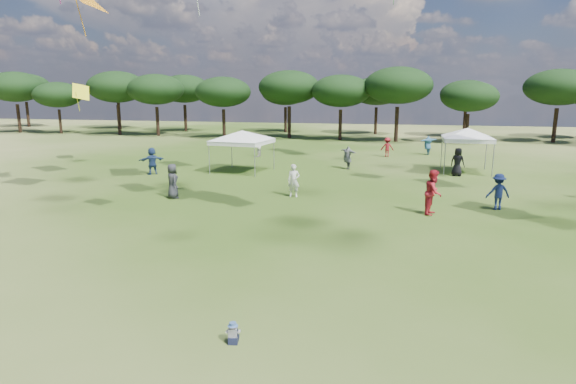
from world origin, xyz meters
name	(u,v)px	position (x,y,z in m)	size (l,w,h in m)	color
tree_line	(390,88)	(2.39, 47.41, 5.42)	(108.78, 17.63, 7.77)	black
tent_left	(242,132)	(-6.49, 22.89, 2.55)	(6.67, 6.67, 2.98)	gray
tent_right	(468,130)	(7.69, 25.86, 2.73)	(6.10, 6.10, 3.16)	gray
toddler	(233,334)	(-0.01, 2.00, 0.21)	(0.34, 0.37, 0.47)	#161A32
festival_crowd	(375,162)	(1.99, 23.28, 0.84)	(28.35, 21.61, 1.93)	#46474B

